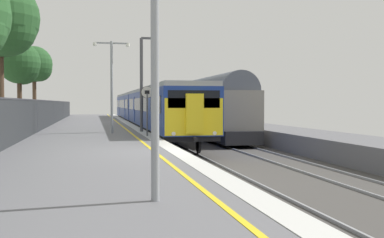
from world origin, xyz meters
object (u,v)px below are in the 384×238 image
background_tree_left (35,66)px  signal_gantry (146,73)px  platform_lamp_near (155,23)px  platform_lamp_mid (112,78)px  freight_train_adjacent_track (192,105)px  speed_limit_sign (147,104)px  commuter_train_at_platform (145,107)px  background_tree_centre (20,65)px  background_tree_right (1,21)px

background_tree_left → signal_gantry: bearing=-69.7°
platform_lamp_near → platform_lamp_mid: bearing=90.0°
platform_lamp_mid → freight_train_adjacent_track: bearing=62.1°
signal_gantry → platform_lamp_near: (-1.96, -19.37, -0.40)m
speed_limit_sign → platform_lamp_near: size_ratio=0.50×
signal_gantry → freight_train_adjacent_track: bearing=67.9°
commuter_train_at_platform → speed_limit_sign: commuter_train_at_platform is taller
freight_train_adjacent_track → commuter_train_at_platform: bearing=162.0°
freight_train_adjacent_track → signal_gantry: bearing=-112.1°
freight_train_adjacent_track → platform_lamp_mid: bearing=-117.9°
background_tree_left → background_tree_centre: size_ratio=1.20×
platform_lamp_near → background_tree_right: bearing=106.0°
speed_limit_sign → background_tree_left: (-8.36, 27.31, 3.88)m
freight_train_adjacent_track → background_tree_left: size_ratio=4.01×
freight_train_adjacent_track → speed_limit_sign: bearing=-108.7°
platform_lamp_near → platform_lamp_mid: platform_lamp_mid is taller
freight_train_adjacent_track → platform_lamp_near: size_ratio=6.03×
platform_lamp_near → background_tree_centre: 30.17m
commuter_train_at_platform → platform_lamp_mid: platform_lamp_mid is taller
freight_train_adjacent_track → background_tree_left: bearing=144.7°
platform_lamp_mid → background_tree_right: size_ratio=0.56×
background_tree_centre → background_tree_right: background_tree_right is taller
freight_train_adjacent_track → background_tree_centre: bearing=-166.1°
freight_train_adjacent_track → background_tree_centre: (-13.76, -3.41, 3.02)m
speed_limit_sign → platform_lamp_mid: bearing=116.8°
background_tree_centre → background_tree_right: bearing=-89.5°
speed_limit_sign → background_tree_right: size_ratio=0.28×
commuter_train_at_platform → platform_lamp_near: (-3.45, -34.17, 1.70)m
platform_lamp_near → background_tree_left: background_tree_left is taller
freight_train_adjacent_track → speed_limit_sign: size_ratio=12.03×
platform_lamp_near → background_tree_left: 43.51m
signal_gantry → background_tree_centre: (-8.27, 10.09, 1.12)m
platform_lamp_near → background_tree_centre: background_tree_centre is taller
commuter_train_at_platform → freight_train_adjacent_track: freight_train_adjacent_track is taller
speed_limit_sign → platform_lamp_near: (-1.61, -15.60, 1.37)m
commuter_train_at_platform → background_tree_left: (-10.20, 8.74, 4.20)m
background_tree_centre → signal_gantry: bearing=-50.7°
signal_gantry → background_tree_right: size_ratio=0.61×
platform_lamp_near → background_tree_centre: size_ratio=0.80×
speed_limit_sign → background_tree_left: bearing=107.0°
commuter_train_at_platform → signal_gantry: 15.02m
commuter_train_at_platform → background_tree_right: (-9.68, -12.46, 5.17)m
background_tree_right → freight_train_adjacent_track: bearing=39.2°
signal_gantry → platform_lamp_near: 19.47m
platform_lamp_near → commuter_train_at_platform: bearing=84.2°
background_tree_centre → background_tree_right: size_ratio=0.69×
signal_gantry → background_tree_left: background_tree_left is taller
speed_limit_sign → platform_lamp_mid: 3.84m
commuter_train_at_platform → background_tree_centre: size_ratio=6.90×
platform_lamp_mid → background_tree_right: 7.69m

